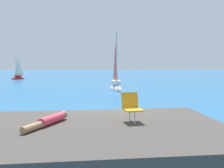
% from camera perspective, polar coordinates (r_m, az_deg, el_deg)
% --- Properties ---
extents(ground_plane, '(160.00, 160.00, 0.00)m').
position_cam_1_polar(ground_plane, '(10.51, -1.64, -9.32)').
color(ground_plane, '#236093').
extents(shore_ledge, '(7.19, 5.09, 0.95)m').
position_cam_1_polar(shore_ledge, '(6.61, -2.97, -13.76)').
color(shore_ledge, '#423D38').
rests_on(shore_ledge, ground).
extents(boulder_seaward, '(1.42, 1.60, 0.95)m').
position_cam_1_polar(boulder_seaward, '(9.49, 7.69, -10.94)').
color(boulder_seaward, '#394134').
rests_on(boulder_seaward, ground).
extents(boulder_inland, '(1.50, 1.56, 0.88)m').
position_cam_1_polar(boulder_inland, '(9.13, 12.58, -11.67)').
color(boulder_inland, '#473A39').
rests_on(boulder_inland, ground).
extents(sailboat_near, '(1.58, 3.30, 6.01)m').
position_cam_1_polar(sailboat_near, '(23.59, 0.91, -0.55)').
color(sailboat_near, white).
rests_on(sailboat_near, ground).
extents(sailboat_far, '(2.14, 1.86, 4.05)m').
position_cam_1_polar(sailboat_far, '(41.68, -21.18, 1.37)').
color(sailboat_far, red).
rests_on(sailboat_far, ground).
extents(person_sunbather, '(0.87, 1.65, 0.25)m').
position_cam_1_polar(person_sunbather, '(6.75, -14.57, -8.30)').
color(person_sunbather, '#DB384C').
rests_on(person_sunbather, shore_ledge).
extents(beach_chair, '(0.59, 0.68, 0.80)m').
position_cam_1_polar(beach_chair, '(6.91, 4.54, -5.08)').
color(beach_chair, orange).
rests_on(beach_chair, shore_ledge).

